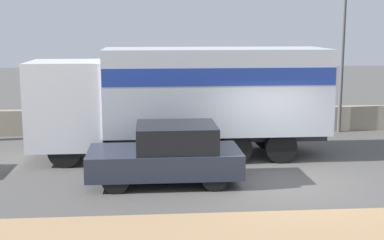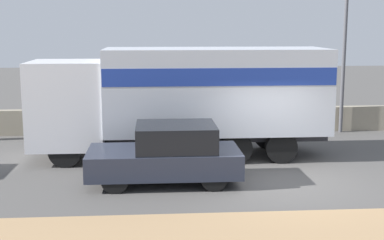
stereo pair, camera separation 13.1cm
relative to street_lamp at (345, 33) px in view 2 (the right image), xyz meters
The scene contains 5 objects.
ground_plane 8.39m from the street_lamp, 120.71° to the right, with size 80.00×80.00×0.00m, color #514F4C.
stone_wall_backdrop 5.06m from the street_lamp, behind, with size 60.00×0.35×0.94m.
street_lamp is the anchor object (origin of this frame).
box_truck 7.26m from the street_lamp, 150.50° to the right, with size 8.91×2.44×3.34m.
car_hatchback 9.68m from the street_lamp, 137.57° to the right, with size 3.89×1.85×1.53m.
Camera 2 is at (-3.33, -13.13, 4.00)m, focal length 50.00 mm.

